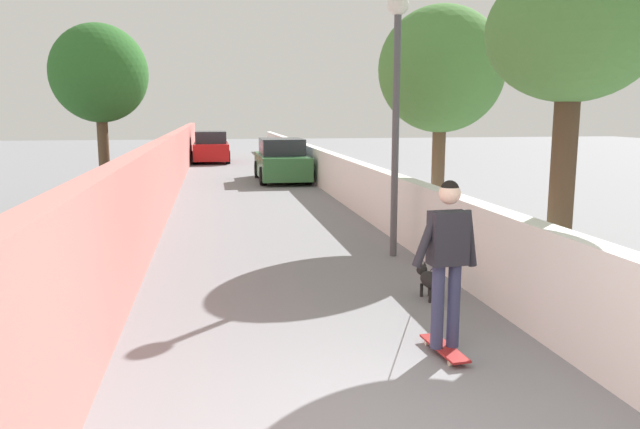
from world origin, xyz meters
TOP-DOWN VIEW (x-y plane):
  - ground_plane at (14.00, 0.00)m, footprint 80.00×80.00m
  - wall_left at (12.00, 2.42)m, footprint 48.00×0.30m
  - fence_right at (12.00, -2.42)m, footprint 48.00×0.30m
  - tree_left_near at (13.00, 4.04)m, footprint 2.49×2.49m
  - tree_right_mid at (7.50, -3.19)m, footprint 2.43×2.43m
  - tree_right_far at (3.00, -3.11)m, footprint 2.05×2.05m
  - lamp_post at (6.08, -1.87)m, footprint 0.36×0.36m
  - skateboard at (1.73, -1.12)m, footprint 0.81×0.26m
  - person_skateboarder at (1.73, -1.12)m, footprint 0.25×0.71m
  - dog at (3.59, -1.62)m, footprint 2.19×0.65m
  - car_near at (18.18, -1.27)m, footprint 4.10×1.80m
  - car_far at (27.22, 1.27)m, footprint 3.82×1.80m

SIDE VIEW (x-z plane):
  - ground_plane at x=14.00m, z-range 0.00..0.00m
  - skateboard at x=1.73m, z-range 0.03..0.11m
  - dog at x=3.59m, z-range -0.25..0.80m
  - fence_right at x=12.00m, z-range 0.00..1.24m
  - car_far at x=27.22m, z-range -0.06..1.48m
  - car_near at x=18.18m, z-range -0.06..1.48m
  - wall_left at x=12.00m, z-range 0.00..1.82m
  - person_skateboarder at x=1.73m, z-range 0.24..1.97m
  - lamp_post at x=6.08m, z-range 0.80..5.21m
  - tree_right_mid at x=7.50m, z-range 1.02..5.53m
  - tree_right_far at x=3.00m, z-range 1.22..5.49m
  - tree_left_near at x=13.00m, z-range 1.08..5.83m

